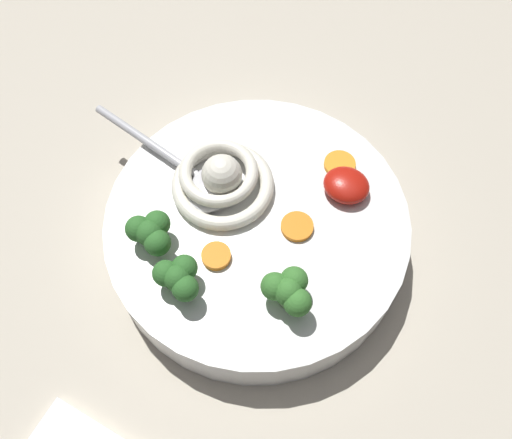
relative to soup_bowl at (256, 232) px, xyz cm
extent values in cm
cube|color=#BCB29E|center=(-2.72, -0.22, -4.60)|extent=(110.65, 110.65, 4.05)
cylinder|color=white|center=(0.00, 0.00, -0.08)|extent=(27.76, 27.76, 4.99)
cylinder|color=olive|center=(0.00, 0.00, 0.12)|extent=(24.43, 24.43, 4.59)
torus|color=silver|center=(4.24, -1.51, 3.07)|extent=(9.47, 9.47, 1.31)
torus|color=silver|center=(4.85, -1.92, 4.11)|extent=(10.15, 10.15, 1.18)
sphere|color=silver|center=(4.24, -1.51, 4.77)|extent=(3.67, 3.67, 3.67)
ellipsoid|color=#B7B7BC|center=(4.78, -0.86, 3.21)|extent=(5.39, 6.68, 1.60)
cylinder|color=#B7B7BC|center=(12.16, -2.18, 3.21)|extent=(14.91, 3.44, 0.80)
ellipsoid|color=#B2190F|center=(-5.91, -6.54, 3.38)|extent=(4.28, 3.85, 1.93)
cylinder|color=#7A9E60|center=(6.73, 6.49, 3.04)|extent=(1.17, 1.17, 1.25)
sphere|color=#2D6628|center=(6.73, 6.49, 4.81)|extent=(2.30, 2.30, 2.30)
sphere|color=#2D6628|center=(7.88, 6.49, 4.60)|extent=(2.30, 2.30, 2.30)
sphere|color=#2D6628|center=(5.69, 6.90, 4.71)|extent=(2.30, 2.30, 2.30)
sphere|color=#2D6628|center=(6.73, 5.34, 4.65)|extent=(2.30, 2.30, 2.30)
cylinder|color=#7A9E60|center=(-5.89, 5.80, 3.05)|extent=(1.18, 1.18, 1.27)
sphere|color=#38752D|center=(-5.89, 5.80, 4.84)|extent=(2.32, 2.32, 2.32)
sphere|color=#38752D|center=(-4.73, 5.80, 4.63)|extent=(2.32, 2.32, 2.32)
sphere|color=#38752D|center=(-6.94, 6.22, 4.73)|extent=(2.32, 2.32, 2.32)
sphere|color=#38752D|center=(-5.89, 4.64, 4.67)|extent=(2.32, 2.32, 2.32)
cylinder|color=#7A9E60|center=(2.56, 8.88, 3.02)|extent=(1.13, 1.13, 1.21)
sphere|color=#2D6628|center=(2.56, 8.88, 4.74)|extent=(2.22, 2.22, 2.22)
sphere|color=#2D6628|center=(3.67, 8.88, 4.54)|extent=(2.22, 2.22, 2.22)
sphere|color=#2D6628|center=(1.55, 9.28, 4.64)|extent=(2.22, 2.22, 2.22)
sphere|color=#2D6628|center=(2.56, 7.77, 4.58)|extent=(2.22, 2.22, 2.22)
cylinder|color=orange|center=(-3.64, -0.94, 2.66)|extent=(2.92, 2.92, 0.49)
cylinder|color=orange|center=(1.31, 4.93, 2.71)|extent=(2.57, 2.57, 0.60)
cylinder|color=orange|center=(-4.34, -8.87, 2.65)|extent=(2.99, 2.99, 0.47)
camera|label=1|loc=(-11.02, 21.07, 45.79)|focal=38.51mm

